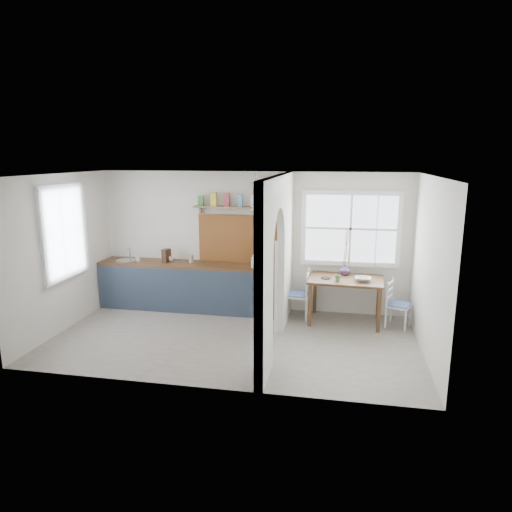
% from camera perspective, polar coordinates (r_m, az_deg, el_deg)
% --- Properties ---
extents(floor, '(5.80, 3.20, 0.01)m').
position_cam_1_polar(floor, '(7.45, -2.85, -10.31)').
color(floor, gray).
rests_on(floor, ground).
extents(ceiling, '(5.80, 3.20, 0.01)m').
position_cam_1_polar(ceiling, '(6.88, -3.09, 10.09)').
color(ceiling, silver).
rests_on(ceiling, walls).
extents(walls, '(5.81, 3.21, 2.60)m').
position_cam_1_polar(walls, '(7.05, -2.96, -0.53)').
color(walls, silver).
rests_on(walls, floor).
extents(partition, '(0.12, 3.20, 2.60)m').
position_cam_1_polar(partition, '(6.95, 2.76, 0.55)').
color(partition, silver).
rests_on(partition, floor).
extents(kitchen_window, '(0.10, 1.16, 1.50)m').
position_cam_1_polar(kitchen_window, '(8.14, -23.06, 2.76)').
color(kitchen_window, white).
rests_on(kitchen_window, walls).
extents(nook_window, '(1.76, 0.10, 1.30)m').
position_cam_1_polar(nook_window, '(8.34, 11.73, 3.35)').
color(nook_window, white).
rests_on(nook_window, walls).
extents(counter, '(3.50, 0.60, 0.90)m').
position_cam_1_polar(counter, '(8.80, -8.05, -3.66)').
color(counter, brown).
rests_on(counter, floor).
extents(sink, '(0.40, 0.40, 0.02)m').
position_cam_1_polar(sink, '(9.17, -15.91, -0.58)').
color(sink, silver).
rests_on(sink, counter).
extents(backsplash, '(1.65, 0.03, 0.90)m').
position_cam_1_polar(backsplash, '(8.59, -1.84, 2.18)').
color(backsplash, brown).
rests_on(backsplash, walls).
extents(shelf, '(1.75, 0.20, 0.21)m').
position_cam_1_polar(shelf, '(8.41, -2.00, 6.45)').
color(shelf, '#987852').
rests_on(shelf, walls).
extents(pendant_lamp, '(0.26, 0.26, 0.16)m').
position_cam_1_polar(pendant_lamp, '(8.03, -0.04, 5.29)').
color(pendant_lamp, white).
rests_on(pendant_lamp, ceiling).
extents(utensil_rail, '(0.02, 0.50, 0.02)m').
position_cam_1_polar(utensil_rail, '(7.78, 2.96, 1.83)').
color(utensil_rail, silver).
rests_on(utensil_rail, partition).
extents(dining_table, '(1.32, 0.92, 0.79)m').
position_cam_1_polar(dining_table, '(8.19, 11.07, -5.45)').
color(dining_table, brown).
rests_on(dining_table, floor).
extents(chair_left, '(0.41, 0.41, 0.89)m').
position_cam_1_polar(chair_left, '(8.27, 5.18, -4.74)').
color(chair_left, white).
rests_on(chair_left, floor).
extents(chair_right, '(0.48, 0.48, 0.81)m').
position_cam_1_polar(chair_right, '(8.17, 17.42, -5.79)').
color(chair_right, white).
rests_on(chair_right, floor).
extents(kettle, '(0.20, 0.17, 0.22)m').
position_cam_1_polar(kettle, '(8.24, -0.15, -0.66)').
color(kettle, beige).
rests_on(kettle, counter).
extents(mug_a, '(0.14, 0.14, 0.10)m').
position_cam_1_polar(mug_a, '(8.99, -14.55, -0.34)').
color(mug_a, beige).
rests_on(mug_a, counter).
extents(mug_b, '(0.18, 0.18, 0.11)m').
position_cam_1_polar(mug_b, '(8.88, -10.69, -0.30)').
color(mug_b, white).
rests_on(mug_b, counter).
extents(knife_block, '(0.15, 0.18, 0.25)m').
position_cam_1_polar(knife_block, '(8.83, -11.15, 0.07)').
color(knife_block, '#3D2618').
rests_on(knife_block, counter).
extents(jar, '(0.11, 0.11, 0.15)m').
position_cam_1_polar(jar, '(8.68, -8.11, -0.35)').
color(jar, tan).
rests_on(jar, counter).
extents(towel_magenta, '(0.02, 0.03, 0.51)m').
position_cam_1_polar(towel_magenta, '(8.16, 2.73, -6.19)').
color(towel_magenta, '#AE3059').
rests_on(towel_magenta, counter).
extents(towel_orange, '(0.02, 0.03, 0.53)m').
position_cam_1_polar(towel_orange, '(8.11, 2.68, -6.49)').
color(towel_orange, '#BF650E').
rests_on(towel_orange, counter).
extents(bowl, '(0.28, 0.28, 0.07)m').
position_cam_1_polar(bowl, '(7.97, 13.23, -2.83)').
color(bowl, silver).
rests_on(bowl, dining_table).
extents(table_cup, '(0.13, 0.13, 0.10)m').
position_cam_1_polar(table_cup, '(7.89, 10.17, -2.73)').
color(table_cup, '#5F9255').
rests_on(table_cup, dining_table).
extents(plate, '(0.18, 0.18, 0.01)m').
position_cam_1_polar(plate, '(8.03, 8.71, -2.74)').
color(plate, black).
rests_on(plate, dining_table).
extents(vase, '(0.23, 0.23, 0.19)m').
position_cam_1_polar(vase, '(8.29, 11.04, -1.71)').
color(vase, '#543168').
rests_on(vase, dining_table).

